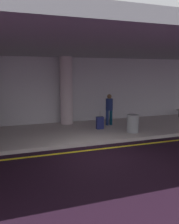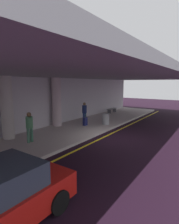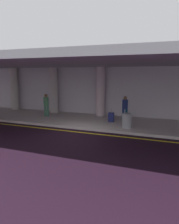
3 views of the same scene
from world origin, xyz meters
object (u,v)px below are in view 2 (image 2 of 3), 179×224
Objects in this scene: support_column_center at (7,108)px; traveler_with_luggage at (84,111)px; suitcase_upright_primary at (85,121)px; bench_metal at (112,110)px; support_column_right_mid at (56,102)px; person_waiting_for_ride at (29,125)px; trash_bin_steel at (106,119)px.

support_column_center is 6.24m from traveler_with_luggage.
support_column_center is 4.06× the size of suitcase_upright_primary.
traveler_with_luggage is 5.91m from bench_metal.
support_column_center is 4.00m from support_column_right_mid.
person_waiting_for_ride is at bearing -80.25° from support_column_center.
trash_bin_steel is at bearing -23.60° from support_column_center.
suitcase_upright_primary is 1.06× the size of trash_bin_steel.
support_column_center is 7.27m from trash_bin_steel.
support_column_center is 5.78m from suitcase_upright_primary.
person_waiting_for_ride is 1.87× the size of suitcase_upright_primary.
person_waiting_for_ride reaches higher than suitcase_upright_primary.
bench_metal is at bearing -138.02° from traveler_with_luggage.
traveler_with_luggage is 1.98× the size of trash_bin_steel.
suitcase_upright_primary is (5.30, -1.72, -1.51)m from support_column_center.
support_column_center is 1.86m from person_waiting_for_ride.
person_waiting_for_ride is at bearing -156.44° from support_column_right_mid.
traveler_with_luggage is 1.05× the size of bench_metal.
suitcase_upright_primary reaches higher than trash_bin_steel.
trash_bin_steel is at bearing -30.52° from suitcase_upright_primary.
person_waiting_for_ride is 6.40m from trash_bin_steel.
support_column_right_mid is 8.10m from bench_metal.
trash_bin_steel is at bearing -156.94° from bench_metal.
support_column_center is 4.29× the size of trash_bin_steel.
bench_metal is at bearing -29.17° from person_waiting_for_ride.
suitcase_upright_primary is (-0.78, -0.64, -0.65)m from traveler_with_luggage.
support_column_right_mid reaches higher than traveler_with_luggage.
support_column_center is at bearing 177.35° from bench_metal.
support_column_right_mid is 4.15m from person_waiting_for_ride.
person_waiting_for_ride is 1.05× the size of bench_metal.
traveler_with_luggage is 1.00× the size of person_waiting_for_ride.
person_waiting_for_ride is (0.28, -1.62, -0.86)m from support_column_center.
suitcase_upright_primary is at bearing -18.01° from support_column_center.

